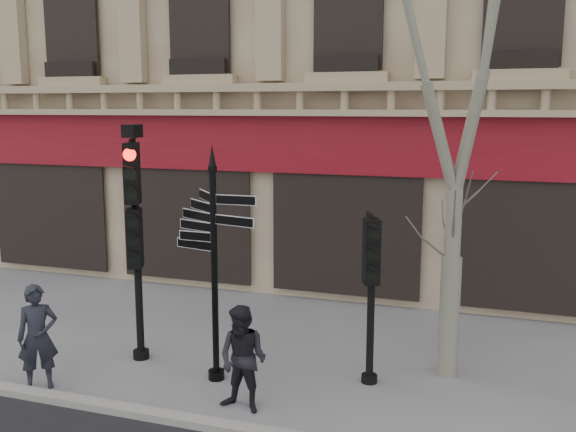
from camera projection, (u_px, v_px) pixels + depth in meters
name	position (u px, v px, depth m)	size (l,w,h in m)	color
ground	(270.00, 391.00, 10.12)	(80.00, 80.00, 0.00)	slate
kerb	(235.00, 429.00, 8.81)	(80.00, 0.25, 0.12)	gray
fingerpost	(213.00, 224.00, 10.13)	(2.12, 2.12, 3.87)	black
traffic_signal_main	(135.00, 214.00, 11.00)	(0.55, 0.47, 4.14)	black
traffic_signal_secondary	(372.00, 270.00, 10.12)	(0.55, 0.47, 2.71)	black
plane_tree	(462.00, 36.00, 9.80)	(2.95, 2.95, 7.82)	gray
pedestrian_a	(38.00, 337.00, 10.11)	(0.62, 0.41, 1.69)	black
pedestrian_b	(243.00, 359.00, 9.35)	(0.77, 0.60, 1.59)	black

